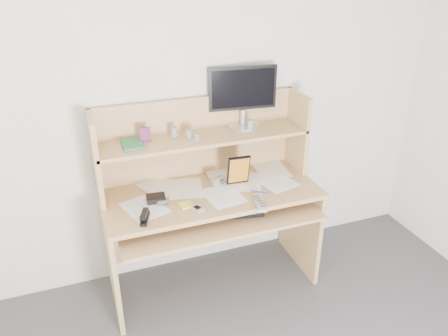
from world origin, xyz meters
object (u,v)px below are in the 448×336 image
object	(u,v)px
desk	(208,193)
game_case	(238,170)
tv_remote	(260,203)
keyboard	(232,212)
monitor	(243,94)

from	to	relation	value
desk	game_case	distance (m)	0.26
desk	game_case	bearing A→B (deg)	-15.71
game_case	tv_remote	bearing A→B (deg)	-80.99
desk	tv_remote	distance (m)	0.41
game_case	desk	bearing A→B (deg)	167.61
keyboard	game_case	xyz separation A→B (m)	(0.11, 0.17, 0.20)
monitor	tv_remote	bearing A→B (deg)	-93.63
game_case	monitor	size ratio (longest dim) A/B	0.45
keyboard	tv_remote	bearing A→B (deg)	-27.08
game_case	monitor	distance (m)	0.51
keyboard	desk	bearing A→B (deg)	122.44
desk	tv_remote	world-z (taller)	desk
tv_remote	game_case	distance (m)	0.30
game_case	keyboard	bearing A→B (deg)	-119.63
game_case	monitor	bearing A→B (deg)	66.80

